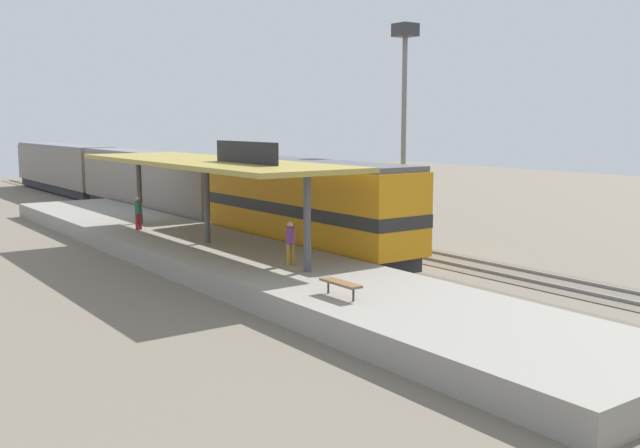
# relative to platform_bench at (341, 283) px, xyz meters

# --- Properties ---
(ground_plane) EXTENTS (120.00, 120.00, 0.00)m
(ground_plane) POSITION_rel_platform_bench_xyz_m (8.00, 11.85, -1.34)
(ground_plane) COLOR #706656
(track_near) EXTENTS (3.20, 110.00, 0.16)m
(track_near) POSITION_rel_platform_bench_xyz_m (6.00, 11.85, -1.31)
(track_near) COLOR #5F5649
(track_near) RESTS_ON ground
(track_far) EXTENTS (3.20, 110.00, 0.16)m
(track_far) POSITION_rel_platform_bench_xyz_m (10.60, 11.85, -1.31)
(track_far) COLOR #5F5649
(track_far) RESTS_ON ground
(platform) EXTENTS (6.00, 44.00, 0.90)m
(platform) POSITION_rel_platform_bench_xyz_m (1.40, 11.85, -0.89)
(platform) COLOR gray
(platform) RESTS_ON ground
(station_canopy) EXTENTS (5.20, 18.00, 4.70)m
(station_canopy) POSITION_rel_platform_bench_xyz_m (1.40, 11.75, 3.19)
(station_canopy) COLOR #47474C
(station_canopy) RESTS_ON platform
(platform_bench) EXTENTS (0.44, 1.70, 0.50)m
(platform_bench) POSITION_rel_platform_bench_xyz_m (0.00, 0.00, 0.00)
(platform_bench) COLOR #333338
(platform_bench) RESTS_ON platform
(locomotive) EXTENTS (2.93, 14.43, 4.44)m
(locomotive) POSITION_rel_platform_bench_xyz_m (6.00, 10.70, 1.07)
(locomotive) COLOR #28282D
(locomotive) RESTS_ON track_near
(passenger_carriage_front) EXTENTS (2.90, 20.00, 4.24)m
(passenger_carriage_front) POSITION_rel_platform_bench_xyz_m (6.00, 28.70, 0.97)
(passenger_carriage_front) COLOR #28282D
(passenger_carriage_front) RESTS_ON track_near
(passenger_carriage_rear) EXTENTS (2.90, 20.00, 4.24)m
(passenger_carriage_rear) POSITION_rel_platform_bench_xyz_m (6.00, 49.50, 0.97)
(passenger_carriage_rear) COLOR #28282D
(passenger_carriage_rear) RESTS_ON track_near
(light_mast) EXTENTS (1.10, 1.10, 11.70)m
(light_mast) POSITION_rel_platform_bench_xyz_m (13.80, 12.27, 7.05)
(light_mast) COLOR slate
(light_mast) RESTS_ON ground
(person_waiting) EXTENTS (0.34, 0.34, 1.71)m
(person_waiting) POSITION_rel_platform_bench_xyz_m (1.60, 5.27, 0.51)
(person_waiting) COLOR olive
(person_waiting) RESTS_ON platform
(person_walking) EXTENTS (0.34, 0.34, 1.71)m
(person_walking) POSITION_rel_platform_bench_xyz_m (0.42, 17.62, 0.51)
(person_walking) COLOR maroon
(person_walking) RESTS_ON platform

